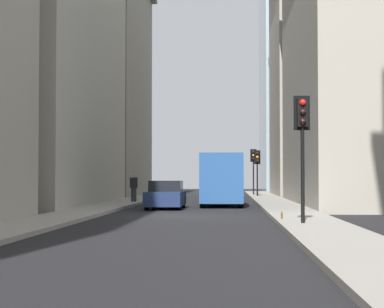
{
  "coord_description": "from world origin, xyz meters",
  "views": [
    {
      "loc": [
        -27.72,
        -1.85,
        1.56
      ],
      "look_at": [
        18.18,
        0.76,
        3.19
      ],
      "focal_mm": 63.14,
      "sensor_mm": 36.0,
      "label": 1
    }
  ],
  "objects_px": {
    "sedan_navy": "(166,196)",
    "discarded_bottle": "(282,216)",
    "traffic_light_midblock": "(257,162)",
    "pedestrian": "(134,186)",
    "delivery_truck": "(222,180)",
    "traffic_light_foreground": "(302,129)",
    "traffic_light_far_junction": "(253,161)"
  },
  "relations": [
    {
      "from": "delivery_truck",
      "to": "pedestrian",
      "type": "height_order",
      "value": "delivery_truck"
    },
    {
      "from": "delivery_truck",
      "to": "sedan_navy",
      "type": "height_order",
      "value": "delivery_truck"
    },
    {
      "from": "sedan_navy",
      "to": "traffic_light_midblock",
      "type": "bearing_deg",
      "value": -15.29
    },
    {
      "from": "traffic_light_midblock",
      "to": "traffic_light_far_junction",
      "type": "bearing_deg",
      "value": 1.74
    },
    {
      "from": "traffic_light_foreground",
      "to": "discarded_bottle",
      "type": "xyz_separation_m",
      "value": [
        2.1,
        0.5,
        -2.85
      ]
    },
    {
      "from": "sedan_navy",
      "to": "pedestrian",
      "type": "height_order",
      "value": "pedestrian"
    },
    {
      "from": "sedan_navy",
      "to": "traffic_light_far_junction",
      "type": "bearing_deg",
      "value": -12.12
    },
    {
      "from": "sedan_navy",
      "to": "discarded_bottle",
      "type": "height_order",
      "value": "sedan_navy"
    },
    {
      "from": "delivery_truck",
      "to": "traffic_light_midblock",
      "type": "distance_m",
      "value": 16.57
    },
    {
      "from": "traffic_light_far_junction",
      "to": "discarded_bottle",
      "type": "xyz_separation_m",
      "value": [
        -34.83,
        0.21,
        -2.76
      ]
    },
    {
      "from": "traffic_light_far_junction",
      "to": "pedestrian",
      "type": "bearing_deg",
      "value": 157.16
    },
    {
      "from": "traffic_light_far_junction",
      "to": "sedan_navy",
      "type": "bearing_deg",
      "value": 167.88
    },
    {
      "from": "traffic_light_midblock",
      "to": "traffic_light_foreground",
      "type": "bearing_deg",
      "value": -179.75
    },
    {
      "from": "traffic_light_far_junction",
      "to": "pedestrian",
      "type": "height_order",
      "value": "traffic_light_far_junction"
    },
    {
      "from": "sedan_navy",
      "to": "traffic_light_far_junction",
      "type": "relative_size",
      "value": 1.1
    },
    {
      "from": "traffic_light_foreground",
      "to": "sedan_navy",
      "type": "bearing_deg",
      "value": 23.85
    },
    {
      "from": "sedan_navy",
      "to": "traffic_light_midblock",
      "type": "height_order",
      "value": "traffic_light_midblock"
    },
    {
      "from": "traffic_light_midblock",
      "to": "pedestrian",
      "type": "bearing_deg",
      "value": 150.01
    },
    {
      "from": "delivery_truck",
      "to": "traffic_light_foreground",
      "type": "xyz_separation_m",
      "value": [
        -15.89,
        -2.73,
        1.64
      ]
    },
    {
      "from": "traffic_light_far_junction",
      "to": "discarded_bottle",
      "type": "bearing_deg",
      "value": 179.65
    },
    {
      "from": "delivery_truck",
      "to": "pedestrian",
      "type": "relative_size",
      "value": 3.8
    },
    {
      "from": "sedan_navy",
      "to": "traffic_light_foreground",
      "type": "distance_m",
      "value": 13.89
    },
    {
      "from": "delivery_truck",
      "to": "pedestrian",
      "type": "xyz_separation_m",
      "value": [
        2.66,
        5.3,
        -0.4
      ]
    },
    {
      "from": "delivery_truck",
      "to": "traffic_light_foreground",
      "type": "relative_size",
      "value": 1.6
    },
    {
      "from": "pedestrian",
      "to": "discarded_bottle",
      "type": "xyz_separation_m",
      "value": [
        -16.45,
        -7.53,
        -0.82
      ]
    },
    {
      "from": "traffic_light_midblock",
      "to": "pedestrian",
      "type": "distance_m",
      "value": 15.86
    },
    {
      "from": "pedestrian",
      "to": "discarded_bottle",
      "type": "relative_size",
      "value": 6.29
    },
    {
      "from": "traffic_light_far_junction",
      "to": "pedestrian",
      "type": "distance_m",
      "value": 20.04
    },
    {
      "from": "delivery_truck",
      "to": "discarded_bottle",
      "type": "relative_size",
      "value": 23.93
    },
    {
      "from": "sedan_navy",
      "to": "traffic_light_foreground",
      "type": "height_order",
      "value": "traffic_light_foreground"
    },
    {
      "from": "sedan_navy",
      "to": "traffic_light_foreground",
      "type": "xyz_separation_m",
      "value": [
        -12.5,
        -5.53,
        2.44
      ]
    },
    {
      "from": "pedestrian",
      "to": "discarded_bottle",
      "type": "height_order",
      "value": "pedestrian"
    }
  ]
}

